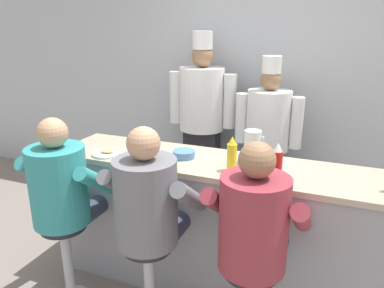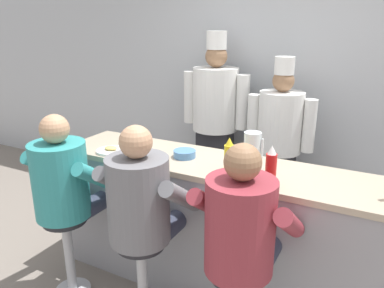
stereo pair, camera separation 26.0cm
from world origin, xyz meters
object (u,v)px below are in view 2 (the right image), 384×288
Objects in this scene: mustard_bottle_yellow at (229,156)px; diner_seated_teal at (65,184)px; water_pitcher_clear at (252,149)px; breakfast_plate at (111,150)px; diner_seated_grey at (142,204)px; ketchup_bottle_red at (271,168)px; cook_in_whites_near at (215,114)px; cereal_bowl at (185,154)px; coffee_mug_white at (143,143)px; diner_seated_maroon at (242,231)px; cook_in_whites_far at (279,137)px.

diner_seated_teal is (-1.05, -0.43, -0.25)m from mustard_bottle_yellow.
breakfast_plate is (-1.04, -0.23, -0.10)m from water_pitcher_clear.
mustard_bottle_yellow is 0.63m from diner_seated_grey.
cook_in_whites_near reaches higher than ketchup_bottle_red.
ketchup_bottle_red is 1.42m from diner_seated_teal.
cereal_bowl is at bearing 162.79° from ketchup_bottle_red.
mustard_bottle_yellow reaches higher than coffee_mug_white.
water_pitcher_clear is 1.76× the size of coffee_mug_white.
coffee_mug_white reaches higher than breakfast_plate.
diner_seated_grey is at bearing -155.15° from ketchup_bottle_red.
diner_seated_maroon is (0.66, -0.00, -0.01)m from diner_seated_grey.
ketchup_bottle_red is 0.19× the size of diner_seated_teal.
cook_in_whites_near is at bearing 79.75° from diner_seated_teal.
mustard_bottle_yellow is 1.16m from diner_seated_teal.
diner_seated_teal reaches higher than coffee_mug_white.
coffee_mug_white is (-0.39, 0.03, 0.02)m from cereal_bowl.
diner_seated_grey is 1.74m from cook_in_whites_far.
diner_seated_teal is at bearing -100.25° from cook_in_whites_near.
diner_seated_maroon is at bearing -0.05° from diner_seated_grey.
coffee_mug_white is at bearing -92.56° from cook_in_whites_near.
breakfast_plate is 0.13× the size of cook_in_whites_far.
water_pitcher_clear is 0.69m from diner_seated_maroon.
diner_seated_grey is 1.84m from cook_in_whites_near.
cook_in_whites_far is (0.94, 1.31, -0.11)m from breakfast_plate.
diner_seated_teal is (-0.11, -0.38, -0.15)m from breakfast_plate.
coffee_mug_white is 0.08× the size of cook_in_whites_far.
diner_seated_grey is at bearing 0.04° from diner_seated_teal.
cook_in_whites_near reaches higher than cereal_bowl.
water_pitcher_clear is 1.45× the size of cereal_bowl.
coffee_mug_white is at bearing 48.69° from breakfast_plate.
ketchup_bottle_red is at bearing -17.21° from cereal_bowl.
diner_seated_maroon reaches higher than mustard_bottle_yellow.
ketchup_bottle_red reaches higher than mustard_bottle_yellow.
breakfast_plate is 1.66× the size of coffee_mug_white.
cook_in_whites_far is (-0.31, 1.37, -0.22)m from ketchup_bottle_red.
mustard_bottle_yellow is at bearing 47.84° from diner_seated_grey.
diner_seated_teal reaches higher than cereal_bowl.
diner_seated_maroon reaches higher than coffee_mug_white.
mustard_bottle_yellow is 0.17× the size of diner_seated_maroon.
mustard_bottle_yellow is 1.00× the size of water_pitcher_clear.
cook_in_whites_near is (0.33, 1.80, 0.16)m from diner_seated_teal.
ketchup_bottle_red reaches higher than water_pitcher_clear.
water_pitcher_clear is at bearing 12.74° from breakfast_plate.
breakfast_plate is at bearing -167.26° from water_pitcher_clear.
mustard_bottle_yellow is 0.13× the size of cook_in_whites_near.
diner_seated_grey is at bearing -79.64° from cook_in_whites_near.
water_pitcher_clear is at bearing -84.91° from cook_in_whites_far.
mustard_bottle_yellow is at bearing 121.19° from diner_seated_maroon.
water_pitcher_clear is 1.10m from cook_in_whites_far.
cook_in_whites_far is at bearing 90.12° from mustard_bottle_yellow.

